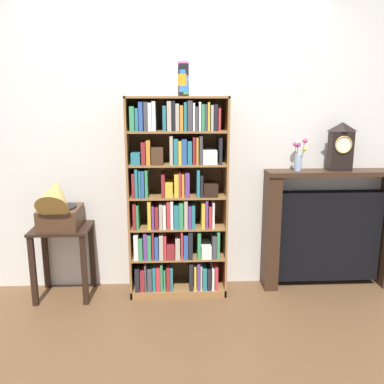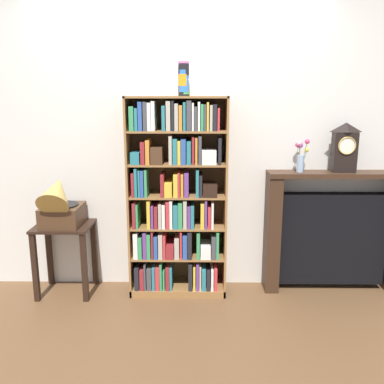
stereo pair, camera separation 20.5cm
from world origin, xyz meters
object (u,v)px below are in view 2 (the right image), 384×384
Objects in this scene: bookshelf at (176,203)px; cup_stack at (184,79)px; flower_vase at (301,155)px; side_table_left at (65,244)px; mantel_clock at (345,147)px; fireplace_mantel at (333,233)px; gramophone at (60,204)px.

bookshelf is 6.23× the size of cup_stack.
side_table_left is at bearing -177.43° from flower_vase.
cup_stack is at bearing 179.98° from mantel_clock.
bookshelf is 1.42× the size of fireplace_mantel.
bookshelf is 3.36× the size of gramophone.
cup_stack reaches higher than mantel_clock.
cup_stack is 1.87m from fireplace_mantel.
flower_vase reaches higher than fireplace_mantel.
flower_vase is (-0.36, 0.01, -0.07)m from mantel_clock.
cup_stack reaches higher than gramophone.
fireplace_mantel is at bearing 2.55° from side_table_left.
fireplace_mantel is 0.77m from flower_vase.
flower_vase is (1.06, 0.06, 0.40)m from bookshelf.
cup_stack reaches higher than bookshelf.
cup_stack is at bearing -179.02° from fireplace_mantel.
bookshelf reaches higher than side_table_left.
gramophone is at bearing -175.85° from flower_vase.
bookshelf reaches higher than fireplace_mantel.
cup_stack is 0.54× the size of gramophone.
cup_stack is 1.75m from side_table_left.
side_table_left is 1.50× the size of mantel_clock.
flower_vase is at bearing 4.15° from gramophone.
side_table_left is at bearing -175.48° from cup_stack.
mantel_clock is (2.40, 0.08, 0.84)m from side_table_left.
flower_vase is at bearing 0.51° from cup_stack.
gramophone reaches higher than side_table_left.
flower_vase is (2.04, 0.15, 0.39)m from gramophone.
side_table_left is 0.52× the size of fireplace_mantel.
bookshelf is 6.05× the size of flower_vase.
cup_stack is at bearing 7.58° from gramophone.
mantel_clock reaches higher than gramophone.
mantel_clock is at bearing 3.30° from gramophone.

